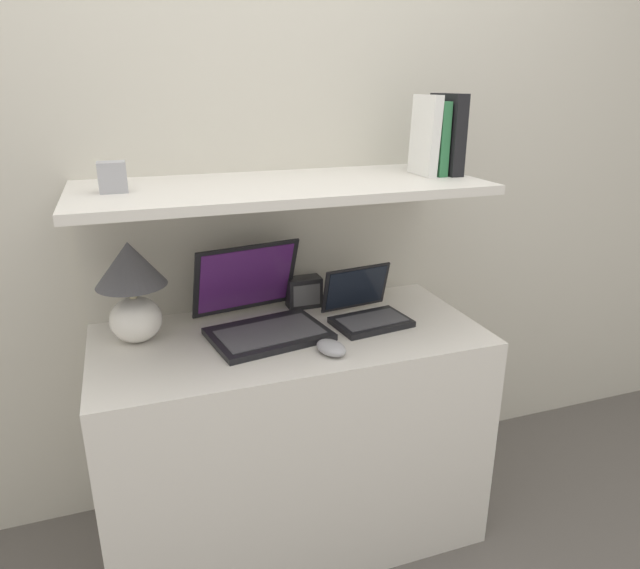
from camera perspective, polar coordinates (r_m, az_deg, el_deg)
name	(u,v)px	position (r m, az deg, el deg)	size (l,w,h in m)	color
wall_back	(259,184)	(2.06, -6.07, 9.92)	(6.00, 0.05, 2.40)	beige
desk	(292,436)	(2.04, -2.80, -14.90)	(1.24, 0.59, 0.78)	silver
back_riser	(268,341)	(2.19, -5.25, -5.61)	(1.24, 0.04, 1.22)	beige
shelf	(281,187)	(1.78, -3.90, 9.67)	(1.24, 0.53, 0.03)	silver
table_lamp	(132,285)	(1.82, -18.29, -0.02)	(0.21, 0.21, 0.32)	white
laptop_large	(261,314)	(1.86, -5.96, -2.96)	(0.41, 0.41, 0.27)	black
laptop_small	(366,310)	(1.93, 4.62, -2.57)	(0.27, 0.24, 0.18)	black
computer_mouse	(331,348)	(1.71, 1.12, -6.35)	(0.10, 0.13, 0.04)	#99999E
router_box	(304,292)	(2.05, -1.63, -0.76)	(0.12, 0.07, 0.11)	black
book_black	(447,134)	(1.98, 12.57, 14.44)	(0.04, 0.17, 0.26)	black
book_green	(435,138)	(1.96, 11.39, 14.14)	(0.03, 0.14, 0.23)	#2D7042
book_white	(425,136)	(1.94, 10.45, 14.44)	(0.04, 0.15, 0.25)	silver
shelf_gadget	(112,177)	(1.70, -20.04, 10.06)	(0.08, 0.06, 0.08)	#99999E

